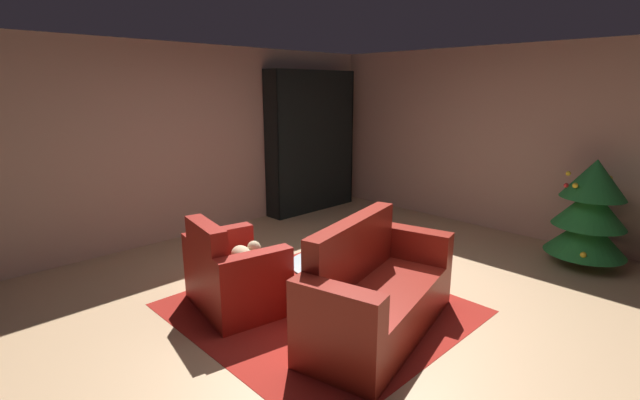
{
  "coord_description": "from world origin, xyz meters",
  "views": [
    {
      "loc": [
        2.58,
        -2.86,
        2.03
      ],
      "look_at": [
        -0.47,
        0.11,
        0.95
      ],
      "focal_mm": 25.02,
      "sensor_mm": 36.0,
      "label": 1
    }
  ],
  "objects": [
    {
      "name": "ground_plane",
      "position": [
        0.0,
        0.0,
        0.0
      ],
      "size": [
        8.04,
        8.04,
        0.0
      ],
      "primitive_type": "plane",
      "color": "tan"
    },
    {
      "name": "wall_back",
      "position": [
        0.0,
        3.38,
        1.3
      ],
      "size": [
        6.13,
        0.06,
        2.6
      ],
      "primitive_type": "cube",
      "color": "tan",
      "rests_on": "ground"
    },
    {
      "name": "wall_left",
      "position": [
        -3.04,
        0.0,
        1.3
      ],
      "size": [
        0.06,
        6.82,
        2.6
      ],
      "primitive_type": "cube",
      "color": "tan",
      "rests_on": "ground"
    },
    {
      "name": "area_rug",
      "position": [
        -0.17,
        -0.19,
        0.0
      ],
      "size": [
        2.44,
        2.3,
        0.01
      ],
      "primitive_type": "cube",
      "color": "maroon",
      "rests_on": "ground"
    },
    {
      "name": "bookshelf_unit",
      "position": [
        -2.8,
        2.3,
        1.12
      ],
      "size": [
        0.34,
        1.68,
        2.29
      ],
      "color": "black",
      "rests_on": "ground"
    },
    {
      "name": "armchair_red",
      "position": [
        -0.77,
        -0.73,
        0.31
      ],
      "size": [
        1.06,
        0.85,
        0.87
      ],
      "color": "maroon",
      "rests_on": "ground"
    },
    {
      "name": "couch_red",
      "position": [
        0.44,
        -0.11,
        0.32
      ],
      "size": [
        1.09,
        1.81,
        0.96
      ],
      "color": "maroon",
      "rests_on": "ground"
    },
    {
      "name": "coffee_table",
      "position": [
        -0.16,
        -0.05,
        0.39
      ],
      "size": [
        0.77,
        0.77,
        0.42
      ],
      "color": "black",
      "rests_on": "ground"
    },
    {
      "name": "book_stack_on_table",
      "position": [
        -0.12,
        -0.09,
        0.49
      ],
      "size": [
        0.21,
        0.17,
        0.13
      ],
      "color": "#A38483",
      "rests_on": "coffee_table"
    },
    {
      "name": "bottle_on_table",
      "position": [
        -0.33,
        -0.18,
        0.52
      ],
      "size": [
        0.07,
        0.07,
        0.25
      ],
      "color": "maroon",
      "rests_on": "coffee_table"
    },
    {
      "name": "decorated_tree",
      "position": [
        1.22,
        2.77,
        0.65
      ],
      "size": [
        0.87,
        0.87,
        1.25
      ],
      "color": "brown",
      "rests_on": "ground"
    }
  ]
}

